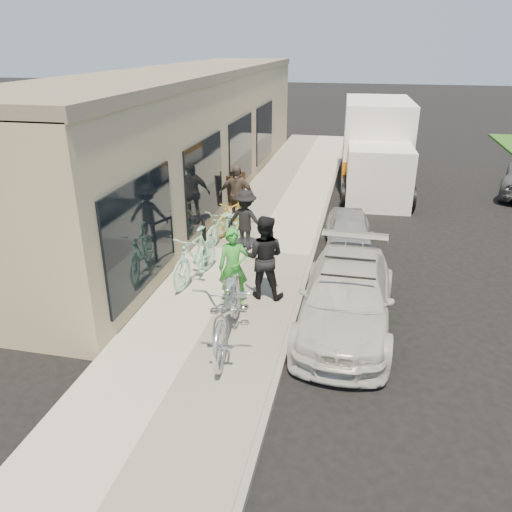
{
  "coord_description": "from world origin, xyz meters",
  "views": [
    {
      "loc": [
        0.63,
        -8.37,
        5.05
      ],
      "look_at": [
        -1.35,
        0.65,
        1.05
      ],
      "focal_mm": 35.0,
      "sensor_mm": 36.0,
      "label": 1
    }
  ],
  "objects_px": {
    "tandem_bike": "(229,307)",
    "bystander_a": "(246,220)",
    "sandwich_board": "(233,190)",
    "sedan_white": "(347,297)",
    "bystander_b": "(236,196)",
    "man_standing": "(264,257)",
    "cruiser_bike_a": "(195,256)",
    "bike_rack": "(204,238)",
    "cruiser_bike_c": "(233,216)",
    "cruiser_bike_b": "(224,224)",
    "woman_rider": "(233,267)",
    "sedan_silver": "(349,232)",
    "moving_truck": "(376,150)"
  },
  "relations": [
    {
      "from": "tandem_bike",
      "to": "bystander_a",
      "type": "xyz_separation_m",
      "value": [
        -0.71,
        4.22,
        0.09
      ]
    },
    {
      "from": "sandwich_board",
      "to": "sedan_white",
      "type": "xyz_separation_m",
      "value": [
        3.87,
        -6.33,
        -0.08
      ]
    },
    {
      "from": "bystander_a",
      "to": "bystander_b",
      "type": "distance_m",
      "value": 1.76
    },
    {
      "from": "man_standing",
      "to": "cruiser_bike_a",
      "type": "distance_m",
      "value": 1.71
    },
    {
      "from": "sandwich_board",
      "to": "tandem_bike",
      "type": "height_order",
      "value": "tandem_bike"
    },
    {
      "from": "bike_rack",
      "to": "tandem_bike",
      "type": "xyz_separation_m",
      "value": [
        1.5,
        -3.27,
        0.09
      ]
    },
    {
      "from": "cruiser_bike_c",
      "to": "cruiser_bike_a",
      "type": "bearing_deg",
      "value": -70.06
    },
    {
      "from": "tandem_bike",
      "to": "cruiser_bike_b",
      "type": "bearing_deg",
      "value": 100.41
    },
    {
      "from": "sandwich_board",
      "to": "bystander_a",
      "type": "relative_size",
      "value": 0.68
    },
    {
      "from": "man_standing",
      "to": "sedan_white",
      "type": "bearing_deg",
      "value": 161.8
    },
    {
      "from": "sedan_white",
      "to": "cruiser_bike_b",
      "type": "distance_m",
      "value": 4.84
    },
    {
      "from": "bike_rack",
      "to": "tandem_bike",
      "type": "relative_size",
      "value": 0.38
    },
    {
      "from": "cruiser_bike_a",
      "to": "cruiser_bike_b",
      "type": "distance_m",
      "value": 2.48
    },
    {
      "from": "cruiser_bike_c",
      "to": "bystander_a",
      "type": "bearing_deg",
      "value": -39.79
    },
    {
      "from": "cruiser_bike_a",
      "to": "sedan_white",
      "type": "bearing_deg",
      "value": -6.21
    },
    {
      "from": "cruiser_bike_b",
      "to": "bystander_a",
      "type": "xyz_separation_m",
      "value": [
        0.71,
        -0.48,
        0.33
      ]
    },
    {
      "from": "man_standing",
      "to": "cruiser_bike_b",
      "type": "xyz_separation_m",
      "value": [
        -1.66,
        2.9,
        -0.44
      ]
    },
    {
      "from": "woman_rider",
      "to": "cruiser_bike_c",
      "type": "relative_size",
      "value": 1.05
    },
    {
      "from": "cruiser_bike_c",
      "to": "sandwich_board",
      "type": "bearing_deg",
      "value": 125.34
    },
    {
      "from": "sedan_white",
      "to": "sedan_silver",
      "type": "height_order",
      "value": "sedan_white"
    },
    {
      "from": "sandwich_board",
      "to": "bystander_a",
      "type": "xyz_separation_m",
      "value": [
        1.2,
        -3.35,
        0.23
      ]
    },
    {
      "from": "sedan_white",
      "to": "tandem_bike",
      "type": "bearing_deg",
      "value": -146.37
    },
    {
      "from": "sandwich_board",
      "to": "cruiser_bike_b",
      "type": "height_order",
      "value": "sandwich_board"
    },
    {
      "from": "bike_rack",
      "to": "moving_truck",
      "type": "xyz_separation_m",
      "value": [
        3.94,
        8.37,
        0.62
      ]
    },
    {
      "from": "bike_rack",
      "to": "moving_truck",
      "type": "height_order",
      "value": "moving_truck"
    },
    {
      "from": "woman_rider",
      "to": "man_standing",
      "type": "xyz_separation_m",
      "value": [
        0.52,
        0.46,
        0.08
      ]
    },
    {
      "from": "bystander_b",
      "to": "cruiser_bike_b",
      "type": "bearing_deg",
      "value": -91.74
    },
    {
      "from": "cruiser_bike_a",
      "to": "moving_truck",
      "type": "bearing_deg",
      "value": 78.17
    },
    {
      "from": "bike_rack",
      "to": "cruiser_bike_c",
      "type": "bearing_deg",
      "value": 85.3
    },
    {
      "from": "sandwich_board",
      "to": "woman_rider",
      "type": "bearing_deg",
      "value": -75.94
    },
    {
      "from": "cruiser_bike_b",
      "to": "cruiser_bike_a",
      "type": "bearing_deg",
      "value": -74.71
    },
    {
      "from": "moving_truck",
      "to": "tandem_bike",
      "type": "relative_size",
      "value": 2.44
    },
    {
      "from": "bike_rack",
      "to": "moving_truck",
      "type": "relative_size",
      "value": 0.15
    },
    {
      "from": "sedan_white",
      "to": "cruiser_bike_a",
      "type": "relative_size",
      "value": 2.22
    },
    {
      "from": "bystander_b",
      "to": "sandwich_board",
      "type": "bearing_deg",
      "value": 108.56
    },
    {
      "from": "woman_rider",
      "to": "bystander_a",
      "type": "xyz_separation_m",
      "value": [
        -0.43,
        2.88,
        -0.03
      ]
    },
    {
      "from": "bike_rack",
      "to": "cruiser_bike_b",
      "type": "bearing_deg",
      "value": 86.72
    },
    {
      "from": "bike_rack",
      "to": "sedan_silver",
      "type": "bearing_deg",
      "value": 27.68
    },
    {
      "from": "bike_rack",
      "to": "cruiser_bike_a",
      "type": "distance_m",
      "value": 1.05
    },
    {
      "from": "cruiser_bike_b",
      "to": "bystander_b",
      "type": "height_order",
      "value": "bystander_b"
    },
    {
      "from": "man_standing",
      "to": "cruiser_bike_c",
      "type": "bearing_deg",
      "value": -65.99
    },
    {
      "from": "man_standing",
      "to": "bystander_a",
      "type": "relative_size",
      "value": 1.14
    },
    {
      "from": "sedan_white",
      "to": "man_standing",
      "type": "relative_size",
      "value": 2.41
    },
    {
      "from": "bystander_a",
      "to": "man_standing",
      "type": "bearing_deg",
      "value": 120.32
    },
    {
      "from": "sedan_white",
      "to": "moving_truck",
      "type": "relative_size",
      "value": 0.67
    },
    {
      "from": "woman_rider",
      "to": "moving_truck",
      "type": "bearing_deg",
      "value": 63.26
    },
    {
      "from": "tandem_bike",
      "to": "bystander_b",
      "type": "xyz_separation_m",
      "value": [
        -1.37,
        5.85,
        0.21
      ]
    },
    {
      "from": "sedan_silver",
      "to": "cruiser_bike_c",
      "type": "distance_m",
      "value": 3.18
    },
    {
      "from": "sandwich_board",
      "to": "bystander_a",
      "type": "distance_m",
      "value": 3.56
    },
    {
      "from": "woman_rider",
      "to": "bystander_b",
      "type": "relative_size",
      "value": 0.91
    }
  ]
}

